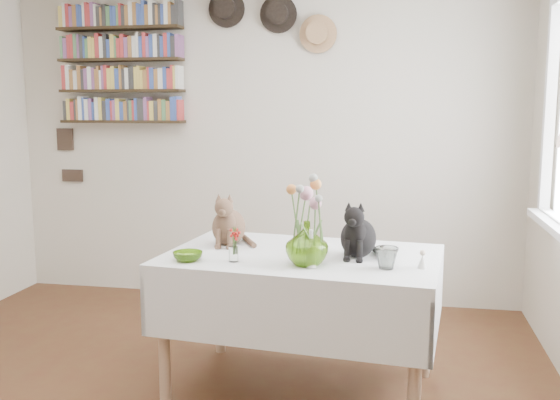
% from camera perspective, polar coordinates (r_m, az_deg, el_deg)
% --- Properties ---
extents(room, '(4.08, 4.58, 2.58)m').
position_cam_1_polar(room, '(2.74, -12.18, 2.78)').
color(room, brown).
rests_on(room, ground).
extents(dining_table, '(1.49, 1.04, 0.75)m').
position_cam_1_polar(dining_table, '(3.32, 2.04, -8.07)').
color(dining_table, white).
rests_on(dining_table, room).
extents(tabby_cat, '(0.21, 0.27, 0.30)m').
position_cam_1_polar(tabby_cat, '(3.49, -4.71, -1.60)').
color(tabby_cat, brown).
rests_on(tabby_cat, dining_table).
extents(black_cat, '(0.24, 0.28, 0.30)m').
position_cam_1_polar(black_cat, '(3.21, 7.20, -2.52)').
color(black_cat, black).
rests_on(black_cat, dining_table).
extents(flower_vase, '(0.28, 0.28, 0.22)m').
position_cam_1_polar(flower_vase, '(3.03, 2.47, -3.97)').
color(flower_vase, '#92C635').
rests_on(flower_vase, dining_table).
extents(green_bowl, '(0.16, 0.16, 0.05)m').
position_cam_1_polar(green_bowl, '(3.16, -8.44, -5.11)').
color(green_bowl, '#92C635').
rests_on(green_bowl, dining_table).
extents(drinking_glass, '(0.15, 0.15, 0.11)m').
position_cam_1_polar(drinking_glass, '(3.01, 9.71, -5.25)').
color(drinking_glass, white).
rests_on(drinking_glass, dining_table).
extents(candlestick, '(0.05, 0.05, 0.18)m').
position_cam_1_polar(candlestick, '(2.99, 2.84, -5.04)').
color(candlestick, white).
rests_on(candlestick, dining_table).
extents(berry_jar, '(0.05, 0.05, 0.19)m').
position_cam_1_polar(berry_jar, '(3.10, -4.28, -4.10)').
color(berry_jar, white).
rests_on(berry_jar, dining_table).
extents(porcelain_figurine, '(0.05, 0.05, 0.09)m').
position_cam_1_polar(porcelain_figurine, '(3.05, 12.90, -5.40)').
color(porcelain_figurine, white).
rests_on(porcelain_figurine, dining_table).
extents(flower_bouquet, '(0.17, 0.13, 0.39)m').
position_cam_1_polar(flower_bouquet, '(2.99, 2.54, 0.39)').
color(flower_bouquet, '#4C7233').
rests_on(flower_bouquet, flower_vase).
extents(bookshelf_unit, '(1.00, 0.16, 0.91)m').
position_cam_1_polar(bookshelf_unit, '(5.15, -14.34, 11.90)').
color(bookshelf_unit, '#2F2213').
rests_on(bookshelf_unit, room).
extents(wall_hats, '(0.98, 0.09, 0.48)m').
position_cam_1_polar(wall_hats, '(4.83, -0.61, 16.27)').
color(wall_hats, black).
rests_on(wall_hats, room).
extents(wall_art_plaques, '(0.21, 0.02, 0.44)m').
position_cam_1_polar(wall_art_plaques, '(5.46, -18.79, 3.97)').
color(wall_art_plaques, '#38281E').
rests_on(wall_art_plaques, room).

